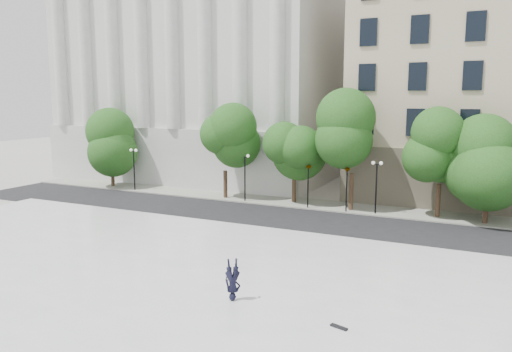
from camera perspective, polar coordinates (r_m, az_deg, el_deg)
The scene contains 11 objects.
ground at distance 22.75m, azimuth -14.92°, elevation -14.81°, with size 160.00×160.00×0.00m, color #B3B1A9.
plaza at distance 24.83m, azimuth -10.36°, elevation -12.02°, with size 44.00×22.00×0.45m, color silver.
street at distance 37.50m, azimuth 3.23°, elevation -5.03°, with size 60.00×8.00×0.02m, color black.
far_sidewalk at distance 42.96m, azimuth 6.29°, elevation -3.20°, with size 60.00×4.00×0.12m, color #9D9C91.
building_west at distance 62.50m, azimuth -4.08°, elevation 12.43°, with size 31.50×27.65×25.60m.
traffic_light_west at distance 40.66m, azimuth 6.00°, elevation 1.23°, with size 0.83×1.62×4.14m.
traffic_light_east at distance 39.69m, azimuth 10.38°, elevation 1.13°, with size 0.51×1.91×4.26m.
person_lying at distance 22.00m, azimuth -2.66°, elevation -13.37°, with size 0.66×0.44×1.82m, color black.
skateboard at distance 19.91m, azimuth 9.45°, elevation -16.66°, with size 0.69×0.18×0.07m, color black.
street_trees at distance 40.87m, azimuth 8.99°, elevation 3.06°, with size 46.00×5.50×7.72m.
lamp_posts at distance 41.12m, azimuth 5.81°, elevation 0.26°, with size 37.02×0.28×4.23m.
Camera 1 is at (13.79, -15.68, 9.04)m, focal length 35.00 mm.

